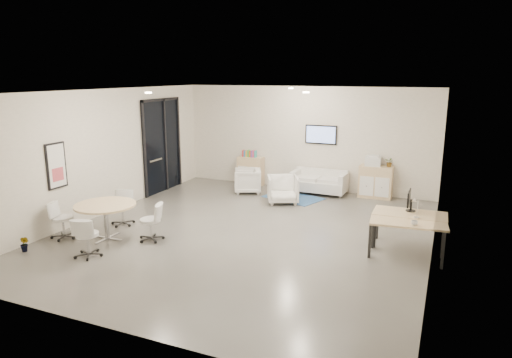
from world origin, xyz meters
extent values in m
cube|color=#55524D|center=(0.00, 0.00, -0.40)|extent=(8.00, 9.00, 0.80)
cube|color=white|center=(0.00, 0.00, 3.60)|extent=(8.00, 9.00, 0.80)
cube|color=silver|center=(0.00, 4.90, 1.60)|extent=(8.00, 0.80, 3.20)
cube|color=silver|center=(0.00, -4.90, 1.60)|extent=(8.00, 0.80, 3.20)
cube|color=silver|center=(-4.40, 0.00, 1.60)|extent=(0.80, 9.00, 3.20)
cube|color=silver|center=(4.40, 0.00, 1.60)|extent=(0.80, 9.00, 3.20)
cube|color=black|center=(-3.96, 2.50, 1.43)|extent=(0.02, 1.90, 2.85)
cube|color=black|center=(-3.94, 2.50, 2.81)|extent=(0.06, 1.90, 0.08)
cube|color=black|center=(-3.94, 1.59, 1.43)|extent=(0.06, 0.08, 2.85)
cube|color=black|center=(-3.94, 3.41, 1.43)|extent=(0.06, 0.08, 2.85)
cube|color=black|center=(-3.94, 2.65, 1.43)|extent=(0.06, 0.07, 2.85)
cube|color=#B2B2B7|center=(-3.90, 2.05, 1.05)|extent=(0.04, 0.60, 0.05)
cube|color=black|center=(-3.98, -1.60, 1.55)|extent=(0.04, 0.54, 1.04)
cube|color=white|center=(-3.95, -1.60, 1.55)|extent=(0.01, 0.46, 0.96)
cube|color=#C54955|center=(-3.95, -1.60, 1.35)|extent=(0.01, 0.32, 0.30)
cube|color=black|center=(0.50, 4.46, 1.75)|extent=(0.98, 0.05, 0.58)
cube|color=#7E97DA|center=(0.50, 4.44, 1.75)|extent=(0.90, 0.01, 0.50)
cylinder|color=#FFEAC6|center=(-1.80, -1.00, 3.18)|extent=(0.14, 0.14, 0.03)
cylinder|color=#FFEAC6|center=(1.20, 0.50, 3.18)|extent=(0.14, 0.14, 0.03)
cylinder|color=#FFEAC6|center=(0.00, 3.00, 3.18)|extent=(0.14, 0.14, 0.03)
cube|color=#D3B07F|center=(-1.77, 4.26, 0.46)|extent=(0.82, 0.41, 0.92)
cube|color=white|center=(-1.96, 4.05, 0.37)|extent=(0.35, 0.02, 0.55)
cube|color=white|center=(-1.58, 4.05, 0.37)|extent=(0.35, 0.02, 0.55)
cube|color=#D3B07F|center=(2.25, 4.25, 0.48)|extent=(0.95, 0.44, 0.95)
cube|color=white|center=(2.03, 4.02, 0.38)|extent=(0.40, 0.02, 0.57)
cube|color=white|center=(2.46, 4.02, 0.38)|extent=(0.40, 0.02, 0.57)
cube|color=red|center=(-2.02, 4.26, 1.03)|extent=(0.04, 0.14, 0.22)
cube|color=#337FCC|center=(-1.96, 4.26, 1.03)|extent=(0.04, 0.14, 0.22)
cube|color=gold|center=(-1.90, 4.26, 1.03)|extent=(0.04, 0.14, 0.22)
cube|color=#4CB24C|center=(-1.84, 4.26, 1.03)|extent=(0.04, 0.14, 0.22)
cube|color=#CC6619|center=(-1.78, 4.26, 1.03)|extent=(0.04, 0.14, 0.22)
cube|color=purple|center=(-1.72, 4.26, 1.03)|extent=(0.04, 0.14, 0.22)
cube|color=#E54C7F|center=(-1.65, 4.26, 1.03)|extent=(0.04, 0.14, 0.22)
cube|color=teal|center=(-1.59, 4.26, 1.03)|extent=(0.04, 0.14, 0.22)
cube|color=white|center=(2.14, 4.25, 1.08)|extent=(0.47, 0.40, 0.26)
cube|color=white|center=(2.14, 4.25, 1.24)|extent=(0.35, 0.30, 0.06)
cube|color=silver|center=(0.60, 4.04, 0.25)|extent=(1.65, 0.86, 0.31)
cube|color=silver|center=(0.60, 4.36, 0.56)|extent=(1.63, 0.23, 0.31)
cube|color=silver|center=(-0.14, 4.04, 0.41)|extent=(0.17, 0.82, 0.61)
cube|color=silver|center=(1.35, 4.04, 0.41)|extent=(0.17, 0.82, 0.61)
cube|color=#2A4D81|center=(0.04, 3.27, 0.01)|extent=(1.87, 1.53, 0.01)
imported|color=silver|center=(-1.46, 3.32, 0.40)|extent=(0.99, 1.02, 0.81)
imported|color=silver|center=(-0.07, 2.66, 0.43)|extent=(1.08, 1.05, 0.85)
cube|color=#D3B07F|center=(3.51, 0.45, 0.74)|extent=(1.47, 0.76, 0.04)
cube|color=black|center=(2.83, 0.14, 0.36)|extent=(0.05, 0.05, 0.72)
cube|color=black|center=(4.19, 0.14, 0.36)|extent=(0.05, 0.05, 0.72)
cube|color=black|center=(2.83, 0.77, 0.36)|extent=(0.05, 0.05, 0.72)
cube|color=black|center=(4.19, 0.77, 0.36)|extent=(0.05, 0.05, 0.72)
cube|color=#D3B07F|center=(3.53, -0.10, 0.73)|extent=(1.51, 0.86, 0.04)
cube|color=black|center=(2.86, -0.41, 0.36)|extent=(0.05, 0.05, 0.71)
cube|color=black|center=(4.20, -0.41, 0.36)|extent=(0.05, 0.05, 0.71)
cube|color=black|center=(2.86, 0.21, 0.36)|extent=(0.05, 0.05, 0.71)
cube|color=black|center=(4.20, 0.21, 0.36)|extent=(0.05, 0.05, 0.71)
cylinder|color=black|center=(3.51, 0.60, 0.77)|extent=(0.20, 0.20, 0.02)
cube|color=black|center=(3.51, 0.60, 0.89)|extent=(0.04, 0.03, 0.24)
cube|color=black|center=(3.46, 0.60, 1.04)|extent=(0.03, 0.50, 0.32)
cylinder|color=#D3B07F|center=(-2.65, -1.61, 0.78)|extent=(1.32, 1.32, 0.04)
cylinder|color=#B2B2B7|center=(-2.65, -1.61, 0.38)|extent=(0.10, 0.10, 0.76)
cube|color=#B2B2B7|center=(-2.65, -1.61, 0.01)|extent=(0.77, 0.06, 0.03)
cube|color=#B2B2B7|center=(-2.65, -1.61, 0.01)|extent=(0.06, 0.77, 0.03)
imported|color=#3F7F3F|center=(2.61, 4.27, 1.06)|extent=(0.34, 0.36, 0.22)
imported|color=#3F7F3F|center=(-3.70, -2.86, 0.07)|extent=(0.21, 0.35, 0.15)
imported|color=white|center=(3.66, -0.31, 0.81)|extent=(0.12, 0.10, 0.12)
camera|label=1|loc=(4.12, -9.09, 3.58)|focal=32.00mm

